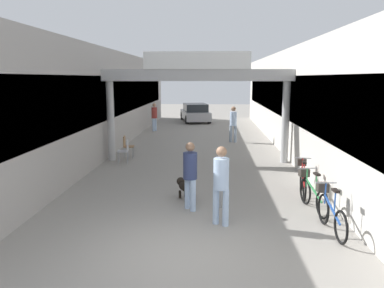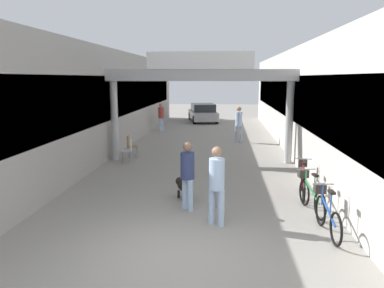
{
  "view_description": "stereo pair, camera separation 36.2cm",
  "coord_description": "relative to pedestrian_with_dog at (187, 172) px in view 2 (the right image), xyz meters",
  "views": [
    {
      "loc": [
        0.58,
        -6.34,
        3.2
      ],
      "look_at": [
        0.0,
        4.37,
        1.3
      ],
      "focal_mm": 35.0,
      "sensor_mm": 36.0,
      "label": 1
    },
    {
      "loc": [
        0.95,
        -6.31,
        3.2
      ],
      "look_at": [
        0.0,
        4.37,
        1.3
      ],
      "focal_mm": 35.0,
      "sensor_mm": 36.0,
      "label": 2
    }
  ],
  "objects": [
    {
      "name": "ground_plane",
      "position": [
        -0.06,
        -2.44,
        -0.96
      ],
      "size": [
        80.0,
        80.0,
        0.0
      ],
      "primitive_type": "plane",
      "color": "gray"
    },
    {
      "name": "storefront_left",
      "position": [
        -5.15,
        8.56,
        1.23
      ],
      "size": [
        3.0,
        26.0,
        4.38
      ],
      "color": "#9E9993",
      "rests_on": "ground_plane"
    },
    {
      "name": "storefront_right",
      "position": [
        5.03,
        8.56,
        1.23
      ],
      "size": [
        3.0,
        26.0,
        4.38
      ],
      "color": "beige",
      "rests_on": "ground_plane"
    },
    {
      "name": "arcade_sign_gateway",
      "position": [
        -0.06,
        5.43,
        2.0
      ],
      "size": [
        7.4,
        0.47,
        4.16
      ],
      "color": "#B2B2B2",
      "rests_on": "ground_plane"
    },
    {
      "name": "pedestrian_with_dog",
      "position": [
        0.0,
        0.0,
        0.0
      ],
      "size": [
        0.48,
        0.48,
        1.68
      ],
      "color": "#A5BFE0",
      "rests_on": "ground_plane"
    },
    {
      "name": "pedestrian_companion",
      "position": [
        0.73,
        -0.92,
        0.05
      ],
      "size": [
        0.46,
        0.46,
        1.76
      ],
      "color": "#A5BFE0",
      "rests_on": "ground_plane"
    },
    {
      "name": "pedestrian_carrying_crate",
      "position": [
        1.57,
        9.91,
        0.08
      ],
      "size": [
        0.43,
        0.43,
        1.8
      ],
      "color": "#8C9EB2",
      "rests_on": "ground_plane"
    },
    {
      "name": "pedestrian_elderly_walking",
      "position": [
        -3.0,
        13.72,
        0.0
      ],
      "size": [
        0.44,
        0.44,
        1.69
      ],
      "color": "#A5BFE0",
      "rests_on": "ground_plane"
    },
    {
      "name": "dog_on_leash",
      "position": [
        -0.18,
        0.83,
        -0.62
      ],
      "size": [
        0.65,
        0.73,
        0.54
      ],
      "color": "black",
      "rests_on": "ground_plane"
    },
    {
      "name": "bicycle_blue_nearest",
      "position": [
        3.02,
        -1.13,
        -0.53
      ],
      "size": [
        0.46,
        1.69,
        0.98
      ],
      "color": "black",
      "rests_on": "ground_plane"
    },
    {
      "name": "bicycle_green_second",
      "position": [
        2.98,
        0.19,
        -0.53
      ],
      "size": [
        0.46,
        1.68,
        0.98
      ],
      "color": "black",
      "rests_on": "ground_plane"
    },
    {
      "name": "bicycle_red_third",
      "position": [
        3.05,
        1.44,
        -0.53
      ],
      "size": [
        0.46,
        1.68,
        0.98
      ],
      "color": "black",
      "rests_on": "ground_plane"
    },
    {
      "name": "bollard_post_metal",
      "position": [
        0.73,
        0.2,
        -0.44
      ],
      "size": [
        0.1,
        0.1,
        1.03
      ],
      "color": "gray",
      "rests_on": "ground_plane"
    },
    {
      "name": "cafe_chair_aluminium_nearer",
      "position": [
        -2.77,
        4.95,
        -0.42
      ],
      "size": [
        0.45,
        0.45,
        0.89
      ],
      "color": "gray",
      "rests_on": "ground_plane"
    },
    {
      "name": "cafe_chair_wood_farther",
      "position": [
        -2.91,
        5.91,
        -0.42
      ],
      "size": [
        0.43,
        0.43,
        0.89
      ],
      "color": "gray",
      "rests_on": "ground_plane"
    },
    {
      "name": "parked_car_silver",
      "position": [
        -0.75,
        18.89,
        -0.32
      ],
      "size": [
        2.5,
        4.26,
        1.33
      ],
      "color": "#99999E",
      "rests_on": "ground_plane"
    }
  ]
}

